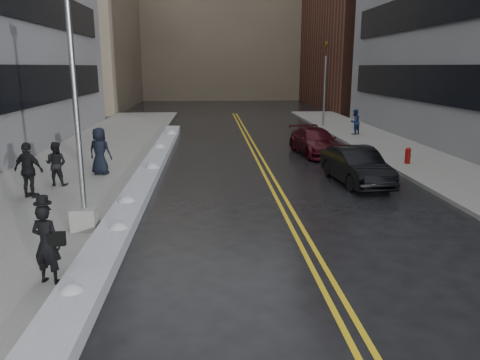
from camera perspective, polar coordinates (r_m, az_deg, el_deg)
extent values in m
plane|color=black|center=(11.13, -3.93, -9.78)|extent=(160.00, 160.00, 0.00)
cube|color=gray|center=(21.49, -19.40, 1.22)|extent=(5.50, 50.00, 0.15)
cube|color=gray|center=(22.93, 21.99, 1.75)|extent=(4.00, 50.00, 0.15)
cube|color=gold|center=(20.82, 2.61, 1.41)|extent=(0.12, 50.00, 0.01)
cube|color=gold|center=(20.85, 3.43, 1.42)|extent=(0.12, 50.00, 0.01)
cube|color=silver|center=(18.88, -11.35, 0.39)|extent=(0.90, 30.00, 0.34)
cube|color=gray|center=(56.60, -20.68, 17.50)|extent=(14.00, 22.00, 18.00)
cube|color=gray|center=(70.55, -2.26, 19.04)|extent=(36.00, 16.00, 22.00)
cube|color=gray|center=(13.29, -18.37, -4.45)|extent=(0.65, 0.65, 0.60)
cylinder|color=gray|center=(12.68, -19.68, 12.11)|extent=(0.14, 0.14, 7.00)
cylinder|color=maroon|center=(22.45, 19.77, 2.68)|extent=(0.24, 0.24, 0.60)
sphere|color=maroon|center=(22.39, 19.83, 3.43)|extent=(0.26, 0.26, 0.26)
cylinder|color=maroon|center=(22.44, 19.78, 2.80)|extent=(0.25, 0.10, 0.10)
cylinder|color=gray|center=(35.28, 10.26, 10.60)|extent=(0.14, 0.14, 5.00)
imported|color=#594C0C|center=(35.25, 10.48, 15.47)|extent=(0.16, 0.20, 1.00)
imported|color=black|center=(10.18, -22.50, -7.20)|extent=(0.69, 0.55, 1.66)
imported|color=black|center=(18.39, -21.51, 1.86)|extent=(0.88, 0.74, 1.62)
imported|color=black|center=(19.72, -16.72, 3.40)|extent=(1.06, 0.84, 1.90)
imported|color=black|center=(16.98, -24.36, 1.10)|extent=(1.18, 0.80, 1.87)
imported|color=navy|center=(31.10, 13.81, 6.90)|extent=(0.99, 0.95, 1.61)
imported|color=black|center=(18.55, 14.00, 1.69)|extent=(1.90, 4.37, 1.40)
imported|color=#3A0910|center=(24.37, 9.19, 4.63)|extent=(2.35, 4.74, 1.32)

